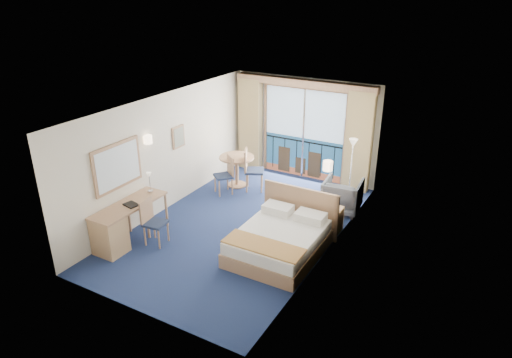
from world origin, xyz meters
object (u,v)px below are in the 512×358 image
Objects in this scene: round_table at (237,164)px; bed at (280,240)px; desk at (114,230)px; desk_chair at (152,219)px; nightstand at (332,219)px; table_chair_a at (251,167)px; floor_lamp at (352,155)px; armchair at (342,195)px; table_chair_b at (226,173)px.

bed is at bearing -44.02° from round_table.
desk is 1.92× the size of round_table.
desk is at bearing 133.44° from desk_chair.
desk_chair is (-2.44, -0.92, 0.24)m from bed.
bed is 3.68× the size of nightstand.
desk_chair is (-3.00, -2.25, 0.27)m from nightstand.
nightstand is 2.76m from table_chair_a.
bed is 2.97m from floor_lamp.
nightstand is 3.76m from desk_chair.
armchair is 0.89× the size of desk_chair.
desk is at bearing -128.16° from floor_lamp.
floor_lamp is (-0.11, 1.46, 0.96)m from nightstand.
bed is 2.04× the size of table_chair_b.
bed reaches higher than desk_chair.
table_chair_a is 0.64m from table_chair_b.
floor_lamp is (0.45, 2.79, 0.94)m from bed.
floor_lamp reaches higher than round_table.
armchair is 5.08m from desk.
round_table is (-0.00, 3.28, 0.07)m from desk_chair.
bed is 2.62m from desk_chair.
round_table is at bearing 129.12° from table_chair_b.
desk_chair reaches higher than nightstand.
desk reaches higher than nightstand.
nightstand is (0.56, 1.33, -0.02)m from bed.
table_chair_a is (0.45, -0.05, -0.00)m from round_table.
round_table is (-2.89, -0.42, -0.62)m from floor_lamp.
desk is 3.92m from table_chair_a.
table_chair_a is (-2.00, 2.31, 0.32)m from bed.
floor_lamp reaches higher than nightstand.
armchair is at bearing -48.55° from desk_chair.
desk_chair reaches higher than desk.
nightstand is 0.50× the size of table_chair_a.
table_chair_a reaches higher than nightstand.
nightstand is 0.32× the size of desk.
table_chair_b is (-2.88, -0.93, -0.68)m from floor_lamp.
floor_lamp is at bearing -45.06° from desk_chair.
table_chair_b is at bearing -162.05° from floor_lamp.
desk_chair reaches higher than armchair.
table_chair_a is (0.44, 3.23, 0.07)m from desk_chair.
nightstand is at bearing -137.11° from table_chair_a.
armchair is 0.95× the size of round_table.
table_chair_a reaches higher than desk_chair.
round_table is at bearing 161.03° from nightstand.
desk_chair is 0.98× the size of table_chair_b.
round_table is 0.45m from table_chair_a.
nightstand is 1.75m from floor_lamp.
table_chair_a is at bearing 158.93° from nightstand.
desk_chair reaches higher than round_table.
bed reaches higher than round_table.
table_chair_b is (-2.87, -0.48, 0.16)m from armchair.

